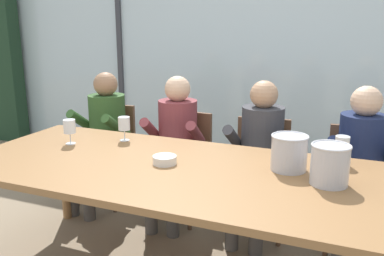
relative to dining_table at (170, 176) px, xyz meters
The scene contains 20 objects.
ground 1.23m from the dining_table, 90.00° to the left, with size 14.00×14.00×0.00m, color #847056.
window_glass_panel 2.39m from the dining_table, 90.00° to the left, with size 7.79×0.03×2.60m, color silver.
window_mullion_left 2.95m from the dining_table, 127.30° to the left, with size 0.06×0.06×2.60m, color #38383D.
hillside_vineyard 6.29m from the dining_table, 90.00° to the left, with size 13.79×2.40×2.02m, color #568942.
curtain_heavy_drape 4.18m from the dining_table, 148.88° to the left, with size 0.56×0.20×2.60m, color #1E3823.
dining_table is the anchor object (origin of this frame).
chair_near_curtain 1.49m from the dining_table, 137.73° to the left, with size 0.47×0.47×0.87m.
chair_left_of_center 1.04m from the dining_table, 108.95° to the left, with size 0.46×0.46×0.87m.
chair_center 1.04m from the dining_table, 70.77° to the left, with size 0.48×0.48×0.87m.
chair_right_of_center 1.45m from the dining_table, 43.13° to the left, with size 0.48×0.48×0.87m.
person_olive_shirt 1.35m from the dining_table, 141.40° to the left, with size 0.49×0.63×1.19m.
person_maroon_top 0.91m from the dining_table, 112.77° to the left, with size 0.49×0.63×1.19m.
person_charcoal_jacket 0.91m from the dining_table, 67.81° to the left, with size 0.47×0.62×1.19m.
person_navy_polo 1.35m from the dining_table, 38.56° to the left, with size 0.47×0.62×1.19m.
ice_bucket_primary 0.92m from the dining_table, ahead, with size 0.21×0.21×0.22m.
ice_bucket_secondary 0.71m from the dining_table, 17.10° to the left, with size 0.21×0.21×0.21m.
tasting_bowl 0.10m from the dining_table, 151.73° to the left, with size 0.14×0.14×0.05m, color silver.
wine_glass_by_left_taster 0.68m from the dining_table, 145.21° to the left, with size 0.08×0.08×0.17m.
wine_glass_near_bucket 1.04m from the dining_table, 24.15° to the left, with size 0.08×0.08×0.17m.
wine_glass_center_pour 0.87m from the dining_table, 169.67° to the left, with size 0.08×0.08×0.17m.
Camera 1 is at (1.00, -2.09, 1.60)m, focal length 38.51 mm.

